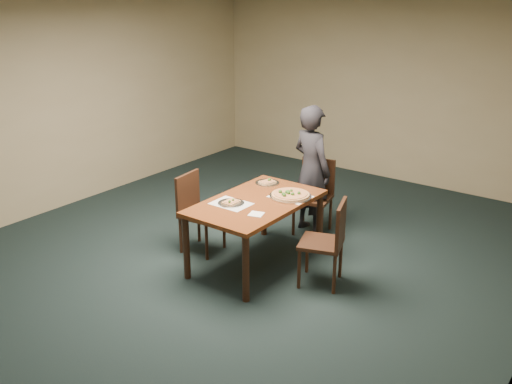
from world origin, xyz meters
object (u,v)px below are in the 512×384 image
Objects in this scene: chair_far at (315,191)px; pizza_pan at (290,195)px; chair_left at (196,208)px; diner at (312,170)px; slice_plate_far at (267,182)px; chair_right at (329,238)px; slice_plate_near at (231,203)px; dining_table at (256,209)px.

pizza_pan is (0.19, -0.86, 0.26)m from chair_far.
chair_far is at bearing -39.07° from chair_left.
diner is 5.71× the size of slice_plate_far.
chair_left is 1.12m from pizza_pan.
chair_far and chair_right have the same top height.
pizza_pan is at bearing -24.80° from slice_plate_far.
diner is (-0.03, -0.05, 0.28)m from chair_far.
pizza_pan is at bearing 122.57° from diner.
chair_far is 0.74m from slice_plate_far.
diner is 5.71× the size of slice_plate_near.
pizza_pan is (1.01, 0.42, 0.26)m from chair_left.
dining_table is 3.28× the size of pizza_pan.
chair_left is at bearing 168.48° from slice_plate_near.
chair_right reaches higher than pizza_pan.
diner reaches higher than slice_plate_far.
chair_far is 0.29m from diner.
pizza_pan is at bearing -89.84° from chair_far.
chair_left is 1.00× the size of chair_right.
dining_table is 1.14m from diner.
chair_right is (1.64, 0.18, 0.00)m from chair_left.
chair_left is 3.25× the size of slice_plate_near.
chair_right is 1.99× the size of pizza_pan.
chair_right is 3.25× the size of slice_plate_near.
chair_right reaches higher than slice_plate_far.
slice_plate_near is at bearing -91.82° from chair_right.
chair_left reaches higher than slice_plate_near.
chair_left reaches higher than dining_table.
chair_far is at bearing -108.48° from diner.
chair_far reaches higher than slice_plate_far.
chair_left is 3.25× the size of slice_plate_far.
slice_plate_near is 1.00× the size of slice_plate_far.
diner is at bearing -138.00° from chair_far.
chair_right is at bearing -90.35° from chair_left.
chair_far is 1.99× the size of pizza_pan.
chair_left is 0.87m from slice_plate_far.
dining_table is 0.87m from chair_right.
chair_left is (-0.81, -1.28, 0.00)m from chair_far.
diner reaches higher than dining_table.
chair_right is 1.20m from slice_plate_far.
dining_table is 1.65× the size of chair_left.
slice_plate_near is (-0.16, -0.23, 0.11)m from dining_table.
pizza_pan is 0.67m from slice_plate_near.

